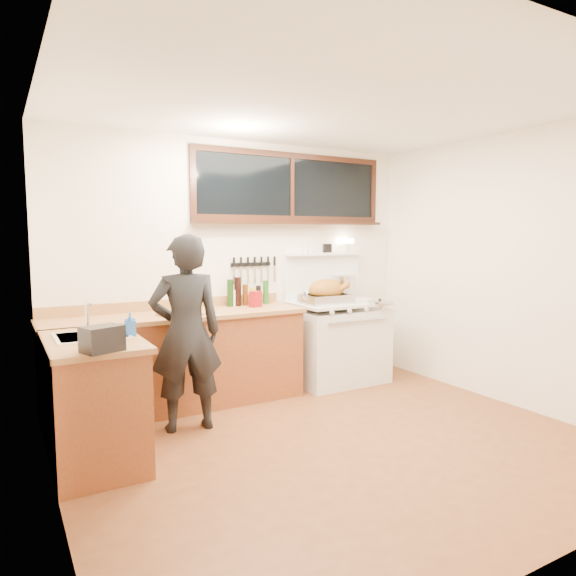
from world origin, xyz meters
TOP-DOWN VIEW (x-y plane):
  - ground_plane at (0.00, 0.00)m, footprint 4.00×3.50m
  - room_shell at (0.00, 0.00)m, footprint 4.10×3.60m
  - counter_back at (-0.80, 1.45)m, footprint 2.44×0.64m
  - counter_left at (-1.70, 0.62)m, footprint 0.64×1.09m
  - sink_unit at (-1.68, 0.70)m, footprint 0.50×0.45m
  - vintage_stove at (1.00, 1.41)m, footprint 1.02×0.74m
  - back_window at (0.60, 1.72)m, footprint 2.32×0.13m
  - left_doorway at (-1.99, -0.55)m, footprint 0.02×1.04m
  - knife_strip at (0.12, 1.73)m, footprint 0.52×0.03m
  - man at (-0.91, 0.87)m, footprint 0.65×0.48m
  - soap_bottle at (-1.43, 0.58)m, footprint 0.09×0.09m
  - toaster at (-1.70, 0.15)m, footprint 0.28×0.24m
  - cutting_board at (-0.77, 1.33)m, footprint 0.51×0.45m
  - roast_turkey at (0.81, 1.35)m, footprint 0.54×0.39m
  - stockpot at (1.26, 1.65)m, footprint 0.32×0.32m
  - saucepan at (0.94, 1.58)m, footprint 0.15×0.27m
  - pot_lid at (1.34, 1.10)m, footprint 0.33×0.33m
  - coffee_tin at (0.02, 1.47)m, footprint 0.13×0.12m
  - pitcher at (-0.15, 1.66)m, footprint 0.11×0.11m
  - bottle_cluster at (-0.01, 1.63)m, footprint 0.47×0.07m

SIDE VIEW (x-z plane):
  - ground_plane at x=0.00m, z-range -0.02..0.00m
  - counter_left at x=-1.70m, z-range 0.00..0.90m
  - counter_back at x=-0.80m, z-range -0.05..0.95m
  - vintage_stove at x=1.00m, z-range -0.33..1.26m
  - man at x=-0.91m, z-range 0.00..1.64m
  - sink_unit at x=-1.68m, z-range 0.66..1.03m
  - pot_lid at x=1.34m, z-range 0.89..0.93m
  - saucepan at x=0.94m, z-range 0.90..1.01m
  - cutting_board at x=-0.77m, z-range 0.88..1.03m
  - coffee_tin at x=0.02m, z-range 0.90..1.06m
  - toaster at x=-1.70m, z-range 0.90..1.06m
  - pitcher at x=-0.15m, z-range 0.90..1.07m
  - soap_bottle at x=-1.43m, z-range 0.90..1.07m
  - roast_turkey at x=0.81m, z-range 0.87..1.14m
  - bottle_cluster at x=-0.01m, z-range 0.88..1.18m
  - stockpot at x=1.26m, z-range 0.90..1.17m
  - left_doorway at x=-1.99m, z-range 0.00..2.17m
  - knife_strip at x=0.12m, z-range 1.17..1.45m
  - room_shell at x=0.00m, z-range 0.32..2.97m
  - back_window at x=0.60m, z-range 1.68..2.45m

